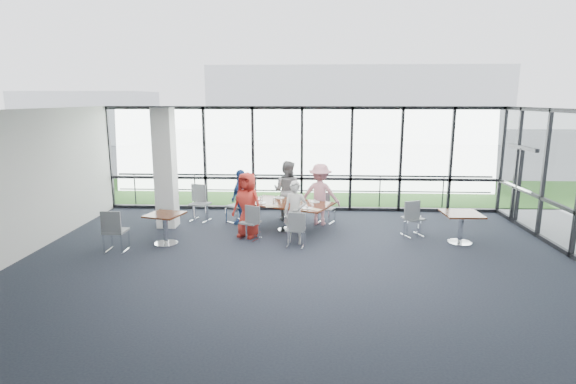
{
  "coord_description": "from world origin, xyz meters",
  "views": [
    {
      "loc": [
        0.23,
        -8.65,
        3.41
      ],
      "look_at": [
        -0.3,
        2.45,
        1.1
      ],
      "focal_mm": 28.0,
      "sensor_mm": 36.0,
      "label": 1
    }
  ],
  "objects_px": {
    "side_table_left": "(165,219)",
    "chair_main_fr": "(326,208)",
    "side_table_right": "(461,218)",
    "diner_near_left": "(247,205)",
    "chair_spare_la": "(116,231)",
    "diner_end": "(242,197)",
    "chair_main_fl": "(290,204)",
    "chair_spare_lb": "(200,204)",
    "diner_far_left": "(287,191)",
    "diner_far_right": "(320,194)",
    "chair_main_nr": "(296,229)",
    "chair_spare_r": "(413,218)",
    "chair_main_end": "(238,206)",
    "structural_column": "(165,168)",
    "main_table": "(289,207)",
    "diner_near_right": "(295,212)",
    "chair_main_nl": "(250,222)"
  },
  "relations": [
    {
      "from": "diner_far_right",
      "to": "chair_main_fr",
      "type": "distance_m",
      "value": 0.51
    },
    {
      "from": "diner_near_left",
      "to": "chair_main_end",
      "type": "bearing_deg",
      "value": 134.51
    },
    {
      "from": "diner_far_right",
      "to": "chair_spare_r",
      "type": "xyz_separation_m",
      "value": [
        2.32,
        -0.98,
        -0.38
      ]
    },
    {
      "from": "main_table",
      "to": "chair_main_fl",
      "type": "distance_m",
      "value": 1.28
    },
    {
      "from": "chair_main_nl",
      "to": "chair_main_nr",
      "type": "relative_size",
      "value": 1.03
    },
    {
      "from": "structural_column",
      "to": "diner_far_left",
      "type": "height_order",
      "value": "structural_column"
    },
    {
      "from": "chair_main_nr",
      "to": "chair_spare_la",
      "type": "xyz_separation_m",
      "value": [
        -4.06,
        -0.53,
        0.06
      ]
    },
    {
      "from": "diner_end",
      "to": "chair_main_fr",
      "type": "distance_m",
      "value": 2.38
    },
    {
      "from": "main_table",
      "to": "chair_main_nl",
      "type": "height_order",
      "value": "chair_main_nl"
    },
    {
      "from": "chair_spare_la",
      "to": "main_table",
      "type": "bearing_deg",
      "value": 26.19
    },
    {
      "from": "diner_near_right",
      "to": "diner_far_right",
      "type": "xyz_separation_m",
      "value": [
        0.63,
        1.69,
        0.09
      ]
    },
    {
      "from": "structural_column",
      "to": "main_table",
      "type": "height_order",
      "value": "structural_column"
    },
    {
      "from": "side_table_right",
      "to": "diner_far_left",
      "type": "distance_m",
      "value": 4.69
    },
    {
      "from": "side_table_left",
      "to": "diner_near_right",
      "type": "distance_m",
      "value": 3.09
    },
    {
      "from": "side_table_right",
      "to": "diner_near_left",
      "type": "xyz_separation_m",
      "value": [
        -5.17,
        0.29,
        0.19
      ]
    },
    {
      "from": "diner_far_left",
      "to": "side_table_left",
      "type": "bearing_deg",
      "value": 60.82
    },
    {
      "from": "side_table_left",
      "to": "chair_main_fr",
      "type": "bearing_deg",
      "value": 28.37
    },
    {
      "from": "side_table_left",
      "to": "side_table_right",
      "type": "xyz_separation_m",
      "value": [
        7.05,
        0.41,
        0.02
      ]
    },
    {
      "from": "chair_main_nl",
      "to": "chair_spare_lb",
      "type": "height_order",
      "value": "chair_spare_lb"
    },
    {
      "from": "structural_column",
      "to": "chair_main_end",
      "type": "bearing_deg",
      "value": 14.41
    },
    {
      "from": "chair_main_nr",
      "to": "chair_main_end",
      "type": "distance_m",
      "value": 2.64
    },
    {
      "from": "diner_end",
      "to": "chair_main_fl",
      "type": "distance_m",
      "value": 1.52
    },
    {
      "from": "side_table_right",
      "to": "diner_far_left",
      "type": "height_order",
      "value": "diner_far_left"
    },
    {
      "from": "main_table",
      "to": "diner_far_right",
      "type": "height_order",
      "value": "diner_far_right"
    },
    {
      "from": "diner_far_left",
      "to": "chair_main_end",
      "type": "xyz_separation_m",
      "value": [
        -1.36,
        -0.34,
        -0.37
      ]
    },
    {
      "from": "chair_main_fl",
      "to": "diner_far_right",
      "type": "bearing_deg",
      "value": 166.31
    },
    {
      "from": "diner_far_right",
      "to": "side_table_right",
      "type": "bearing_deg",
      "value": 168.24
    },
    {
      "from": "diner_far_left",
      "to": "chair_main_fr",
      "type": "relative_size",
      "value": 2.1
    },
    {
      "from": "chair_main_nl",
      "to": "structural_column",
      "type": "bearing_deg",
      "value": -179.11
    },
    {
      "from": "chair_spare_lb",
      "to": "structural_column",
      "type": "bearing_deg",
      "value": 55.66
    },
    {
      "from": "chair_main_fr",
      "to": "diner_far_right",
      "type": "bearing_deg",
      "value": 68.86
    },
    {
      "from": "diner_near_right",
      "to": "chair_spare_r",
      "type": "height_order",
      "value": "diner_near_right"
    },
    {
      "from": "diner_far_right",
      "to": "chair_spare_lb",
      "type": "bearing_deg",
      "value": 9.71
    },
    {
      "from": "chair_main_nr",
      "to": "chair_main_fr",
      "type": "xyz_separation_m",
      "value": [
        0.79,
        2.14,
        -0.02
      ]
    },
    {
      "from": "diner_near_right",
      "to": "diner_far_left",
      "type": "distance_m",
      "value": 2.14
    },
    {
      "from": "chair_main_fl",
      "to": "chair_main_fr",
      "type": "xyz_separation_m",
      "value": [
        1.03,
        -0.44,
        -0.02
      ]
    },
    {
      "from": "diner_far_left",
      "to": "diner_far_right",
      "type": "xyz_separation_m",
      "value": [
        0.93,
        -0.43,
        -0.01
      ]
    },
    {
      "from": "side_table_right",
      "to": "diner_far_left",
      "type": "xyz_separation_m",
      "value": [
        -4.26,
        1.94,
        0.22
      ]
    },
    {
      "from": "main_table",
      "to": "diner_end",
      "type": "relative_size",
      "value": 1.62
    },
    {
      "from": "diner_far_left",
      "to": "chair_spare_lb",
      "type": "distance_m",
      "value": 2.5
    },
    {
      "from": "diner_end",
      "to": "chair_main_fl",
      "type": "height_order",
      "value": "diner_end"
    },
    {
      "from": "side_table_right",
      "to": "chair_spare_lb",
      "type": "relative_size",
      "value": 0.89
    },
    {
      "from": "side_table_left",
      "to": "diner_far_left",
      "type": "bearing_deg",
      "value": 40.16
    },
    {
      "from": "chair_spare_lb",
      "to": "chair_main_nr",
      "type": "bearing_deg",
      "value": 161.09
    },
    {
      "from": "chair_spare_lb",
      "to": "chair_spare_r",
      "type": "distance_m",
      "value": 5.82
    },
    {
      "from": "diner_near_left",
      "to": "chair_spare_la",
      "type": "xyz_separation_m",
      "value": [
        -2.83,
        -1.27,
        -0.34
      ]
    },
    {
      "from": "diner_near_right",
      "to": "chair_spare_r",
      "type": "relative_size",
      "value": 1.64
    },
    {
      "from": "side_table_left",
      "to": "chair_spare_r",
      "type": "distance_m",
      "value": 6.1
    },
    {
      "from": "diner_far_right",
      "to": "diner_near_right",
      "type": "bearing_deg",
      "value": 82.14
    },
    {
      "from": "side_table_left",
      "to": "chair_main_fr",
      "type": "distance_m",
      "value": 4.43
    }
  ]
}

